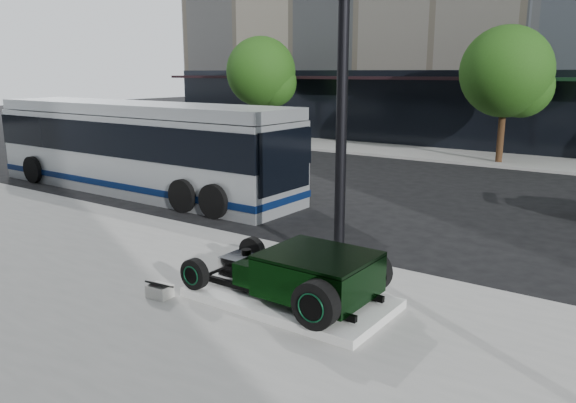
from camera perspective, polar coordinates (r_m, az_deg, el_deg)
The scene contains 8 objects.
ground at distance 14.54m, azimuth 2.97°, elevation -2.57°, with size 120.00×120.00×0.00m, color black.
sidewalk_far at distance 27.17m, azimuth 19.11°, elevation 4.17°, with size 70.00×4.00×0.12m, color gray.
street_trees at distance 25.70m, azimuth 21.62°, elevation 11.83°, with size 29.80×3.80×5.70m.
display_plinth at distance 9.59m, azimuth 0.24°, elevation -9.74°, with size 3.40×1.80×0.15m, color silver.
hot_rod at distance 9.23m, azimuth 1.94°, elevation -7.32°, with size 3.22×2.00×0.81m.
info_plaque at distance 10.00m, azimuth -12.91°, elevation -8.79°, with size 0.43×0.34×0.31m.
lamppost at distance 11.13m, azimuth 5.52°, elevation 10.71°, with size 0.40×0.40×7.24m.
transit_bus at distance 19.37m, azimuth -14.96°, elevation 5.41°, with size 12.12×2.88×2.92m.
Camera 1 is at (7.50, -11.83, 3.90)m, focal length 35.00 mm.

